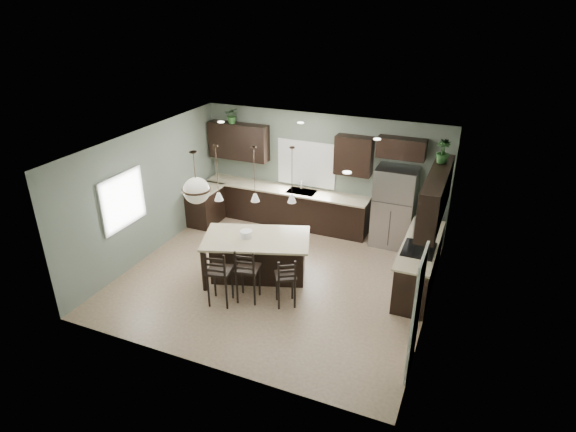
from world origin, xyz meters
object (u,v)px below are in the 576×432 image
at_px(bar_stool_left, 220,276).
at_px(plant_back_left, 232,115).
at_px(refrigerator, 394,207).
at_px(bar_stool_right, 286,281).
at_px(serving_dish, 246,234).
at_px(kitchen_island, 257,258).
at_px(bar_stool_center, 248,274).

height_order(bar_stool_left, plant_back_left, plant_back_left).
xyz_separation_m(refrigerator, bar_stool_left, (-2.45, -3.59, -0.35)).
bearing_deg(bar_stool_right, plant_back_left, 99.42).
bearing_deg(serving_dish, kitchen_island, 18.84).
bearing_deg(kitchen_island, bar_stool_center, -94.92).
bearing_deg(bar_stool_left, refrigerator, 44.48).
xyz_separation_m(refrigerator, plant_back_left, (-4.13, 0.13, 1.67)).
distance_m(refrigerator, serving_dish, 3.54).
relative_size(kitchen_island, bar_stool_center, 1.85).
bearing_deg(serving_dish, bar_stool_left, -93.15).
xyz_separation_m(serving_dish, bar_stool_left, (-0.05, -0.98, -0.42)).
relative_size(serving_dish, bar_stool_left, 0.21).
height_order(kitchen_island, plant_back_left, plant_back_left).
bearing_deg(kitchen_island, refrigerator, 30.26).
bearing_deg(bar_stool_right, serving_dish, 121.69).
bearing_deg(refrigerator, bar_stool_right, -112.47).
bearing_deg(refrigerator, bar_stool_left, -124.27).
height_order(serving_dish, bar_stool_right, serving_dish).
distance_m(refrigerator, kitchen_island, 3.40).
distance_m(bar_stool_center, plant_back_left, 4.51).
distance_m(kitchen_island, plant_back_left, 3.93).
height_order(refrigerator, serving_dish, refrigerator).
bearing_deg(bar_stool_center, plant_back_left, 111.26).
height_order(refrigerator, bar_stool_right, refrigerator).
bearing_deg(bar_stool_left, serving_dish, 75.60).
xyz_separation_m(kitchen_island, bar_stool_left, (-0.24, -1.05, 0.11)).
bearing_deg(serving_dish, bar_stool_right, -27.24).
distance_m(refrigerator, plant_back_left, 4.45).
relative_size(refrigerator, bar_stool_center, 1.64).
xyz_separation_m(kitchen_island, bar_stool_center, (0.19, -0.75, 0.10)).
bearing_deg(kitchen_island, plant_back_left, 106.85).
xyz_separation_m(kitchen_island, serving_dish, (-0.19, -0.06, 0.53)).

